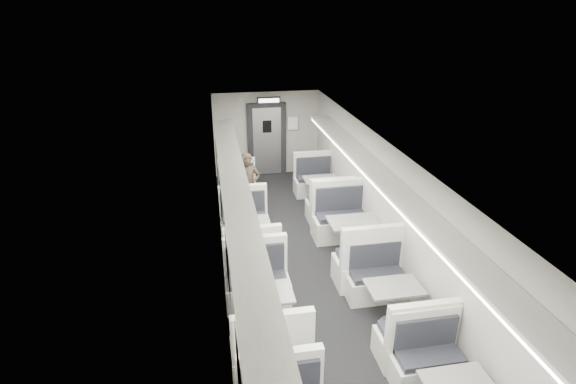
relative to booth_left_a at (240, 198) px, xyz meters
name	(u,v)px	position (x,y,z in m)	size (l,w,h in m)	color
room	(315,231)	(1.00, -3.52, 0.85)	(3.24, 12.24, 2.64)	black
booth_left_a	(240,198)	(0.00, 0.00, 0.00)	(0.96, 1.95, 1.04)	white
booth_left_b	(248,238)	(0.00, -2.05, 0.03)	(1.03, 2.09, 1.12)	white
booth_left_c	(263,313)	(0.00, -4.45, 0.04)	(1.07, 2.16, 1.16)	white
booth_right_a	(321,192)	(2.00, -0.05, 0.02)	(1.02, 2.08, 1.11)	white
booth_right_b	(353,239)	(2.00, -2.56, 0.07)	(1.16, 2.35, 1.26)	white
booth_right_c	(392,305)	(2.00, -4.57, 0.02)	(1.01, 2.04, 1.09)	white
passenger	(248,186)	(0.18, -0.32, 0.43)	(0.57, 0.37, 1.56)	black
window_a	(217,161)	(-0.49, -0.12, 1.00)	(0.02, 1.18, 0.84)	black
window_b	(221,200)	(-0.49, -2.32, 1.00)	(0.02, 1.18, 0.84)	black
window_c	(228,264)	(-0.49, -4.52, 1.00)	(0.02, 1.18, 0.84)	black
luggage_rack_left	(240,205)	(-0.24, -3.82, 1.57)	(0.46, 10.40, 0.09)	white
luggage_rack_right	(397,193)	(2.24, -3.82, 1.57)	(0.46, 10.40, 0.09)	white
vestibule_door	(267,140)	(1.00, 2.41, 0.69)	(1.10, 0.13, 2.10)	black
exit_sign	(269,100)	(1.00, 1.92, 1.93)	(0.62, 0.12, 0.16)	black
wall_notice	(293,123)	(1.75, 2.40, 1.15)	(0.32, 0.02, 0.40)	white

